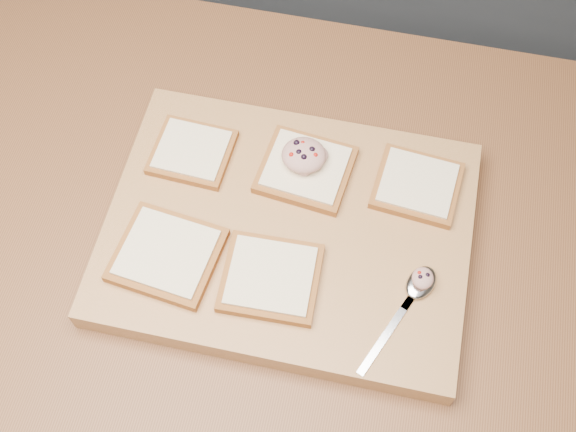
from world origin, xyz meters
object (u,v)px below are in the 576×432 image
cutting_board (288,232)px  tuna_salad_dollop (304,155)px  spoon (416,290)px  bread_far_center (306,169)px

cutting_board → tuna_salad_dollop: bearing=89.0°
cutting_board → spoon: size_ratio=2.93×
spoon → bread_far_center: bearing=139.8°
cutting_board → tuna_salad_dollop: tuna_salad_dollop is taller
cutting_board → tuna_salad_dollop: (0.00, 0.10, 0.05)m
tuna_salad_dollop → spoon: tuna_salad_dollop is taller
cutting_board → tuna_salad_dollop: 0.11m
bread_far_center → spoon: (0.18, -0.15, -0.00)m
tuna_salad_dollop → cutting_board: bearing=-91.0°
tuna_salad_dollop → spoon: 0.24m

